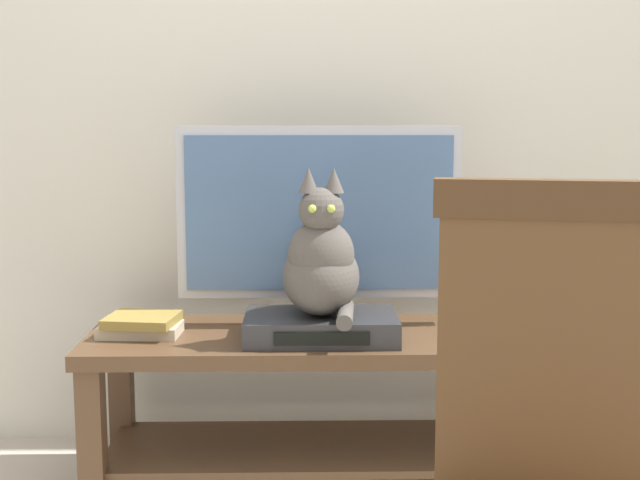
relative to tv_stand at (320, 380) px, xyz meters
name	(u,v)px	position (x,y,z in m)	size (l,w,h in m)	color
back_wall	(332,27)	(0.05, 0.43, 1.08)	(7.00, 0.12, 2.80)	beige
tv_stand	(320,380)	(0.00, 0.00, 0.00)	(1.37, 0.49, 0.47)	#513823
tv	(319,220)	(0.00, 0.10, 0.47)	(0.86, 0.20, 0.61)	#B7B7BC
media_box	(321,327)	(0.00, -0.08, 0.18)	(0.44, 0.27, 0.07)	#2D2D30
cat	(321,263)	(0.00, -0.09, 0.37)	(0.22, 0.34, 0.42)	#514C47
wooden_chair	(564,477)	(0.33, -1.27, 0.25)	(0.48, 0.48, 1.00)	brown
book_stack	(141,325)	(-0.53, -0.02, 0.18)	(0.24, 0.20, 0.06)	beige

